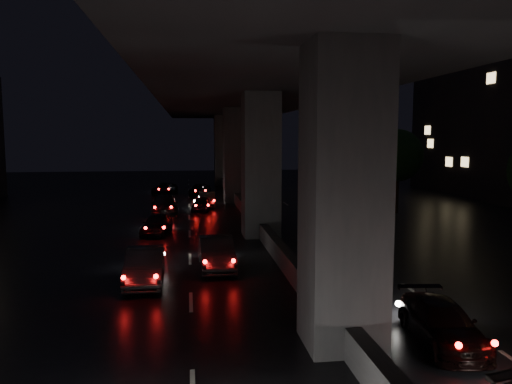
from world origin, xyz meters
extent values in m
plane|color=black|center=(0.00, 0.00, 0.00)|extent=(120.00, 120.00, 0.00)
cube|color=#37373A|center=(0.00, -10.00, 4.00)|extent=(2.00, 2.00, 8.00)
cube|color=#37373A|center=(0.00, 5.00, 4.00)|extent=(2.00, 2.00, 8.00)
cube|color=#37373A|center=(0.00, 20.00, 4.00)|extent=(2.00, 2.00, 8.00)
cube|color=#37373A|center=(0.00, 35.00, 4.00)|extent=(2.00, 2.00, 8.00)
cube|color=black|center=(0.00, 5.00, 8.75)|extent=(12.00, 80.00, 1.50)
cube|color=#37373A|center=(-5.80, 5.00, 10.00)|extent=(0.40, 80.00, 1.00)
cube|color=#37373A|center=(5.80, 5.00, 10.00)|extent=(0.40, 80.00, 1.00)
cube|color=#37373A|center=(0.00, 5.00, 0.42)|extent=(0.45, 70.00, 0.85)
cylinder|color=black|center=(11.00, 12.00, 1.40)|extent=(0.44, 0.44, 2.80)
sphere|color=black|center=(11.00, 12.00, 4.22)|extent=(3.80, 3.80, 3.80)
cylinder|color=black|center=(11.00, 28.00, 1.40)|extent=(0.44, 0.44, 2.80)
sphere|color=black|center=(11.00, 28.00, 4.22)|extent=(3.80, 3.80, 3.80)
cylinder|color=#2D2D33|center=(11.50, 18.00, 4.50)|extent=(0.18, 0.18, 9.00)
cube|color=#2D2D33|center=(10.40, 18.00, 8.90)|extent=(2.40, 0.10, 0.10)
sphere|color=#FF9532|center=(9.30, 18.00, 8.70)|extent=(0.44, 0.44, 0.44)
imported|color=black|center=(2.73, -10.30, 0.55)|extent=(2.00, 3.98, 1.11)
imported|color=black|center=(-5.73, -3.50, 0.66)|extent=(1.46, 4.01, 1.31)
imported|color=black|center=(-2.89, -1.70, 0.66)|extent=(1.48, 4.03, 1.32)
imported|color=black|center=(-5.87, 6.18, 0.58)|extent=(1.94, 3.59, 1.16)
imported|color=black|center=(-5.77, 13.63, 0.66)|extent=(2.09, 4.63, 1.32)
imported|color=black|center=(-3.07, 14.92, 0.53)|extent=(1.72, 3.28, 1.06)
imported|color=#554D49|center=(-2.58, 17.22, 0.58)|extent=(1.27, 3.54, 1.16)
imported|color=black|center=(-2.95, 24.77, 0.55)|extent=(2.31, 4.14, 1.10)
imported|color=black|center=(-6.34, 26.57, 0.55)|extent=(2.63, 4.25, 1.10)
imported|color=#53565B|center=(2.51, 27.76, 0.61)|extent=(1.88, 3.72, 1.22)
camera|label=1|loc=(-4.03, -22.53, 5.59)|focal=35.00mm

